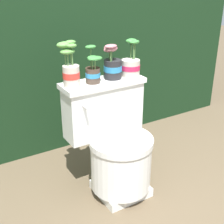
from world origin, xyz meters
TOP-DOWN VIEW (x-y plane):
  - ground_plane at (0.00, 0.00)m, footprint 12.00×12.00m
  - hedge_backdrop at (0.00, 1.27)m, footprint 2.96×1.06m
  - toilet at (-0.07, 0.12)m, footprint 0.51×0.49m
  - potted_plant_left at (-0.27, 0.26)m, footprint 0.11×0.11m
  - potted_plant_midleft at (-0.14, 0.24)m, footprint 0.09×0.11m
  - potted_plant_middle at (-0.01, 0.26)m, footprint 0.12×0.11m
  - potted_plant_midright at (0.12, 0.25)m, footprint 0.12×0.12m

SIDE VIEW (x-z plane):
  - ground_plane at x=0.00m, z-range 0.00..0.00m
  - toilet at x=-0.07m, z-range -0.02..0.65m
  - potted_plant_midright at x=0.12m, z-range 0.63..0.85m
  - potted_plant_midleft at x=-0.14m, z-range 0.64..0.85m
  - potted_plant_middle at x=-0.01m, z-range 0.65..0.86m
  - potted_plant_left at x=-0.27m, z-range 0.65..0.90m
  - hedge_backdrop at x=0.00m, z-range 0.00..1.72m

